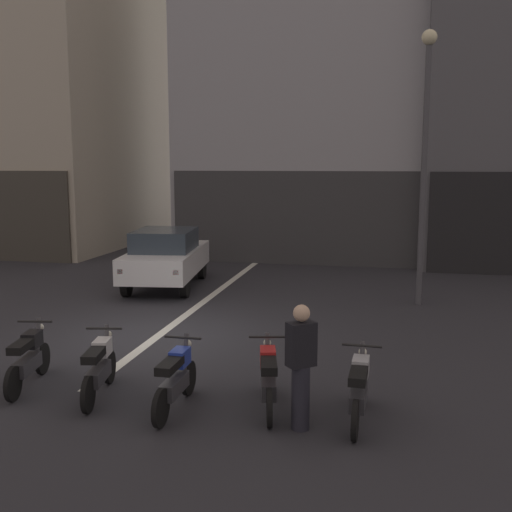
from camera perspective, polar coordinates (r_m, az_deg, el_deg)
ground_plane at (r=12.31m, az=-9.42°, el=-7.60°), size 120.00×120.00×0.00m
lane_centre_line at (r=17.86m, az=-2.31°, el=-2.35°), size 0.20×18.00×0.01m
building_corner_left at (r=29.19m, az=-22.13°, el=19.53°), size 10.60×10.16×18.43m
building_mid_block at (r=24.15m, az=5.39°, el=14.46°), size 9.20×7.21×11.74m
car_white_crossing_near at (r=16.95m, az=-8.54°, el=-0.02°), size 2.29×4.30×1.64m
street_lamp at (r=15.05m, az=15.77°, el=10.52°), size 0.36×0.36×6.53m
motorcycle_black_row_leftmost at (r=10.09m, az=-20.83°, el=-9.05°), size 0.55×1.65×0.98m
motorcycle_white_row_left_mid at (r=9.35m, az=-14.67°, el=-10.16°), size 0.55×1.65×0.98m
motorcycle_blue_row_centre at (r=8.68m, az=-7.64°, el=-11.44°), size 0.55×1.67×0.98m
motorcycle_red_row_right_mid at (r=8.64m, az=1.17°, el=-11.47°), size 0.57×1.64×0.98m
motorcycle_silver_row_rightmost at (r=8.36m, az=9.77°, el=-12.30°), size 0.55×1.67×0.98m
person_by_motorcycles at (r=7.90m, az=4.29°, el=-10.40°), size 0.42×0.40×1.67m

